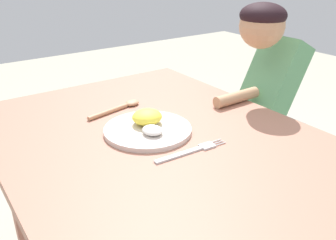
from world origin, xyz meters
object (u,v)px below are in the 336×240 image
plate (148,126)px  spoon (121,107)px  person (268,125)px  fork (191,151)px

plate → spoon: 0.20m
spoon → person: person is taller
spoon → person: 0.62m
fork → plate: bearing=101.7°
plate → person: (-0.01, 0.58, -0.16)m
fork → spoon: spoon is taller
plate → fork: (0.18, 0.03, -0.01)m
plate → fork: size_ratio=1.17×
person → spoon: bearing=71.8°
plate → person: size_ratio=0.25×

